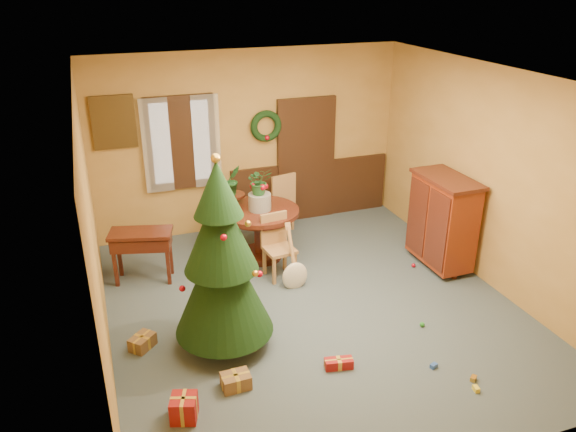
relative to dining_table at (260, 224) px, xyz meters
name	(u,v)px	position (x,y,z in m)	size (l,w,h in m)	color
room_envelope	(263,161)	(0.43, 1.17, 0.57)	(5.50, 5.50, 5.50)	#374651
dining_table	(260,224)	(0.00, 0.00, 0.00)	(1.14, 1.14, 0.79)	black
urn	(260,202)	(0.00, 0.00, 0.36)	(0.33, 0.33, 0.24)	slate
centerpiece_plant	(259,181)	(0.00, 0.00, 0.67)	(0.36, 0.31, 0.40)	#1E4C23
chair_near	(277,243)	(0.07, -0.56, -0.06)	(0.44, 0.44, 0.91)	#97633C
chair_far	(280,200)	(0.60, 0.84, -0.01)	(0.52, 0.52, 1.00)	#97633C
guitar	(295,260)	(0.18, -0.98, -0.13)	(0.36, 0.17, 0.84)	beige
plant_stand	(234,215)	(-0.29, 0.40, 0.02)	(0.36, 0.36, 0.92)	black
stand_plant	(233,180)	(-0.29, 0.40, 0.59)	(0.24, 0.20, 0.44)	#19471E
christmas_tree	(221,260)	(-1.01, -1.89, 0.54)	(1.11, 1.11, 2.30)	#382111
writing_desk	(142,244)	(-1.71, -0.08, 0.01)	(0.91, 0.62, 0.74)	black
sideboard	(443,219)	(2.37, -1.09, 0.18)	(0.57, 1.07, 1.36)	#511A09
gift_a	(236,381)	(-1.09, -2.65, -0.47)	(0.30, 0.22, 0.16)	brown
gift_b	(184,408)	(-1.67, -2.91, -0.43)	(0.31, 0.31, 0.25)	maroon
gift_c	(142,342)	(-1.93, -1.65, -0.47)	(0.34, 0.34, 0.16)	brown
gift_d	(339,363)	(0.04, -2.73, -0.50)	(0.33, 0.18, 0.11)	maroon
toy_a	(434,366)	(1.01, -3.08, -0.53)	(0.08, 0.05, 0.05)	#2549A2
toy_b	(422,324)	(1.31, -2.37, -0.52)	(0.06, 0.06, 0.06)	#227F22
toy_c	(476,389)	(1.21, -3.54, -0.53)	(0.08, 0.05, 0.05)	yellow
toy_d	(413,265)	(2.00, -1.04, -0.52)	(0.06, 0.06, 0.06)	#B70C1F
toy_e	(473,378)	(1.29, -3.40, -0.53)	(0.08, 0.05, 0.05)	gold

